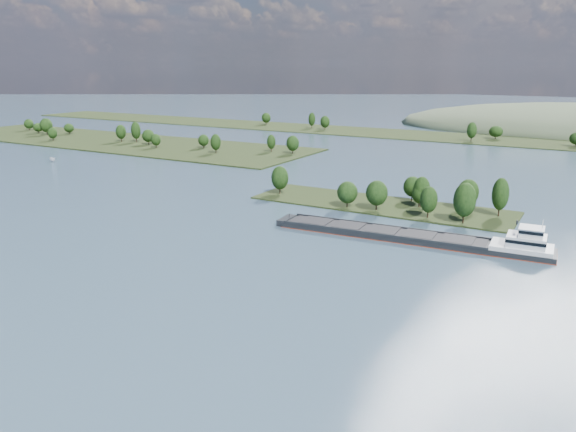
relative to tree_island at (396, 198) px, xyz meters
The scene contains 6 objects.
ground 59.19m from the tree_island, 96.29° to the right, with size 1800.00×1800.00×0.00m, color #314455.
tree_island is the anchor object (origin of this frame).
left_bank 248.86m from the tree_island, 160.90° to the left, with size 300.00×80.00×15.72m.
back_shoreline 221.04m from the tree_island, 89.52° to the left, with size 900.00×60.00×15.22m.
cargo_barge 41.34m from the tree_island, 57.84° to the right, with size 86.52×15.95×11.63m.
motorboat 201.42m from the tree_island, behind, with size 2.38×6.33×2.45m, color silver.
Camera 1 is at (73.11, -19.83, 52.98)m, focal length 35.00 mm.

